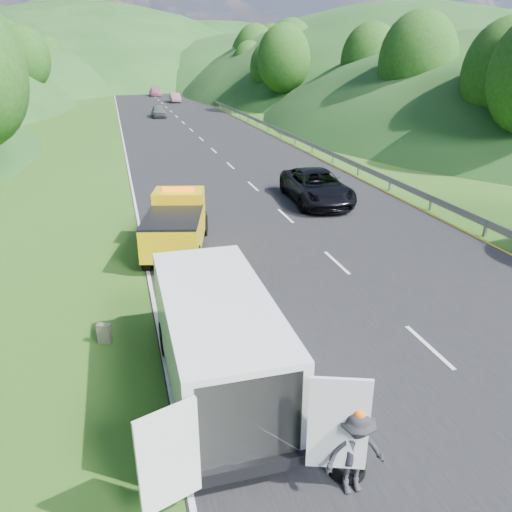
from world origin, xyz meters
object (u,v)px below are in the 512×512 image
object	(u,v)px
child	(245,341)
tow_truck	(177,223)
suitcase	(105,334)
woman	(170,324)
passing_suv	(316,202)
spare_tire	(346,472)
white_van	(216,336)
worker	(352,490)

from	to	relation	value
child	tow_truck	bearing A→B (deg)	118.36
suitcase	woman	bearing A→B (deg)	16.38
woman	passing_suv	world-z (taller)	passing_suv
spare_tire	passing_suv	bearing A→B (deg)	69.89
woman	passing_suv	bearing A→B (deg)	-49.94
spare_tire	passing_suv	world-z (taller)	passing_suv
suitcase	spare_tire	xyz separation A→B (m)	(4.38, -5.91, -0.29)
child	suitcase	world-z (taller)	suitcase
tow_truck	child	size ratio (longest dim) A/B	5.83
white_van	child	size ratio (longest dim) A/B	7.17
passing_suv	worker	bearing A→B (deg)	-105.56
woman	child	size ratio (longest dim) A/B	1.61
worker	suitcase	xyz separation A→B (m)	(-4.29, 6.33, 0.29)
worker	passing_suv	xyz separation A→B (m)	(6.40, 17.66, 0.00)
spare_tire	passing_suv	distance (m)	18.36
suitcase	passing_suv	distance (m)	15.59
white_van	passing_suv	size ratio (longest dim) A/B	1.18
tow_truck	suitcase	distance (m)	6.96
white_van	worker	world-z (taller)	white_van
child	passing_suv	distance (m)	14.14
suitcase	spare_tire	size ratio (longest dim) A/B	0.81
spare_tire	child	bearing A→B (deg)	98.05
woman	tow_truck	bearing A→B (deg)	-20.34
suitcase	tow_truck	bearing A→B (deg)	66.09
child	worker	xyz separation A→B (m)	(0.61, -5.38, 0.00)
woman	child	world-z (taller)	woman
tow_truck	white_van	distance (m)	9.07
tow_truck	spare_tire	xyz separation A→B (m)	(1.58, -12.22, -1.14)
tow_truck	spare_tire	bearing A→B (deg)	-68.45
worker	spare_tire	world-z (taller)	worker
tow_truck	white_van	bearing A→B (deg)	-77.32
tow_truck	passing_suv	world-z (taller)	tow_truck
white_van	passing_suv	distance (m)	16.32
woman	worker	bearing A→B (deg)	-170.43
white_van	worker	distance (m)	4.22
child	worker	world-z (taller)	worker
worker	spare_tire	distance (m)	0.43
white_van	spare_tire	xyz separation A→B (m)	(1.82, -3.16, -1.41)
child	passing_suv	bearing A→B (deg)	81.73
tow_truck	passing_suv	distance (m)	9.42
white_van	spare_tire	distance (m)	3.91
woman	child	xyz separation A→B (m)	(1.89, -1.47, 0.00)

